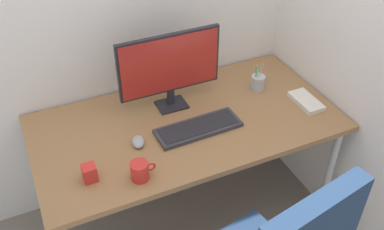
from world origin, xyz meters
The scene contains 9 objects.
ground_plane centered at (0.00, 0.00, 0.00)m, with size 8.00×8.00×0.00m, color slate.
desk centered at (0.00, 0.00, 0.68)m, with size 1.59×0.82×0.74m.
monitor centered at (-0.02, 0.17, 0.98)m, with size 0.56×0.13×0.43m.
keyboard centered at (0.03, -0.09, 0.75)m, with size 0.45×0.17×0.02m.
mouse centered at (-0.29, -0.07, 0.75)m, with size 0.06×0.09×0.04m, color #9EA0A5.
pen_holder centered at (0.50, 0.11, 0.78)m, with size 0.08×0.08×0.16m.
notebook centered at (0.67, -0.13, 0.75)m, with size 0.11×0.21×0.03m, color silver.
coffee_mug centered at (-0.35, -0.29, 0.78)m, with size 0.12×0.08×0.09m.
desk_clamp_accessory centered at (-0.56, -0.21, 0.77)m, with size 0.06×0.06×0.08m, color red.
Camera 1 is at (-0.72, -1.64, 2.16)m, focal length 40.86 mm.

